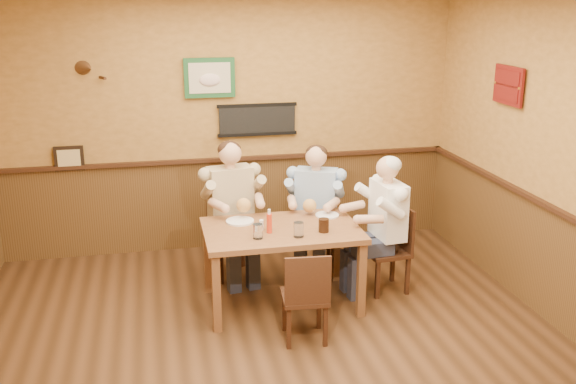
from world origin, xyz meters
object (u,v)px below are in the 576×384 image
Objects in this scene: chair_right_end at (386,249)px; water_glass_mid at (299,230)px; diner_white_elder at (387,232)px; hot_sauce_bottle at (269,222)px; chair_back_right at (316,232)px; salt_shaker at (262,225)px; dining_table at (281,237)px; diner_tan_shirt at (231,217)px; chair_back_left at (231,234)px; cola_tumbler at (324,225)px; pepper_shaker at (269,225)px; chair_near_side at (305,294)px; water_glass_left at (258,231)px; diner_blue_polo at (316,216)px.

water_glass_mid reaches higher than chair_right_end.
diner_white_elder reaches higher than hot_sauce_bottle.
salt_shaker reaches higher than chair_back_right.
diner_tan_shirt reaches higher than dining_table.
chair_back_left is 1.22m from cola_tumbler.
hot_sauce_bottle is 0.10m from pepper_shaker.
pepper_shaker is (-1.16, -0.10, 0.37)m from chair_right_end.
pepper_shaker is at bearing -70.09° from chair_near_side.
dining_table is 14.83× the size of salt_shaker.
diner_white_elder is 9.26× the size of water_glass_left.
water_glass_left is at bearing -50.74° from chair_near_side.
hot_sauce_bottle reaches higher than salt_shaker.
dining_table is at bearing 40.36° from water_glass_left.
water_glass_left is (-0.31, 0.45, 0.41)m from chair_near_side.
diner_tan_shirt is 15.62× the size of pepper_shaker.
diner_blue_polo reaches higher than chair_near_side.
chair_back_left is 10.93× the size of pepper_shaker.
chair_right_end is 8.92× the size of salt_shaker.
chair_back_right is 4.30× the size of hot_sauce_bottle.
chair_back_right is 1.07m from water_glass_mid.
water_glass_left is 0.17m from hot_sauce_bottle.
diner_white_elder is at bearing -34.80° from diner_tan_shirt.
diner_white_elder is at bearing 19.89° from cola_tumbler.
chair_near_side is 0.70m from cola_tumbler.
pepper_shaker is at bearing -6.14° from salt_shaker.
pepper_shaker is (-1.16, -0.10, 0.19)m from diner_white_elder.
diner_tan_shirt is at bearing -120.70° from chair_right_end.
diner_tan_shirt is (0.00, 0.00, 0.19)m from chair_back_left.
cola_tumbler is 0.49m from pepper_shaker.
chair_back_right is 0.70× the size of diner_white_elder.
hot_sauce_bottle is at bearing 43.35° from water_glass_left.
dining_table is 0.31m from water_glass_mid.
diner_white_elder is 9.93× the size of cola_tumbler.
cola_tumbler reaches higher than salt_shaker.
diner_white_elder reaches higher than salt_shaker.
chair_right_end reaches higher than pepper_shaker.
water_glass_left is (0.12, -0.95, 0.37)m from chair_back_left.
chair_back_left reaches higher than water_glass_mid.
dining_table is 1.66× the size of chair_back_right.
chair_back_right is 0.81m from chair_right_end.
chair_right_end reaches higher than dining_table.
chair_near_side is at bearing -58.75° from diner_white_elder.
chair_near_side is (0.42, -1.40, -0.04)m from chair_back_left.
salt_shaker is (0.18, -0.75, 0.36)m from chair_back_left.
chair_back_right is at bearing -14.27° from chair_back_left.
pepper_shaker is (0.14, 0.19, -0.02)m from water_glass_left.
water_glass_mid is at bearing -5.84° from water_glass_left.
diner_tan_shirt is at bearing -161.40° from diner_blue_polo.
chair_right_end is at bearing 19.03° from water_glass_mid.
salt_shaker reaches higher than chair_right_end.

